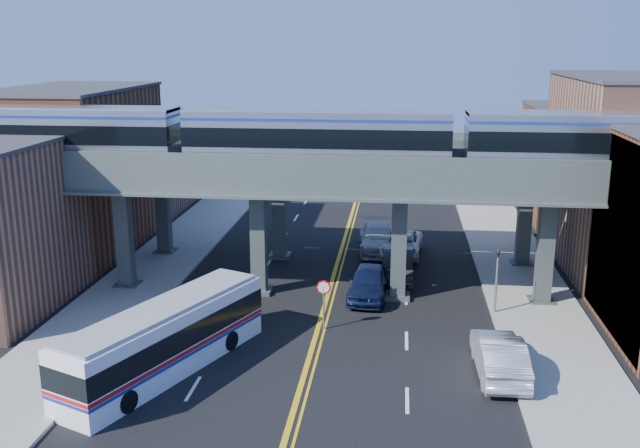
% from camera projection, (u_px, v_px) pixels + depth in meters
% --- Properties ---
extents(ground, '(120.00, 120.00, 0.00)m').
position_uv_depth(ground, '(310.00, 354.00, 33.47)').
color(ground, black).
rests_on(ground, ground).
extents(sidewalk_west, '(5.00, 70.00, 0.16)m').
position_uv_depth(sidewalk_west, '(148.00, 275.00, 44.32)').
color(sidewalk_west, gray).
rests_on(sidewalk_west, ground).
extents(sidewalk_east, '(5.00, 70.00, 0.16)m').
position_uv_depth(sidewalk_east, '(526.00, 290.00, 41.81)').
color(sidewalk_east, gray).
rests_on(sidewalk_east, ground).
extents(building_west_b, '(8.00, 14.00, 11.00)m').
position_uv_depth(building_west_b, '(75.00, 170.00, 49.50)').
color(building_west_b, brown).
rests_on(building_west_b, ground).
extents(building_west_c, '(8.00, 10.00, 8.00)m').
position_uv_depth(building_west_c, '(143.00, 161.00, 62.38)').
color(building_west_c, '#885A46').
rests_on(building_west_c, ground).
extents(building_east_b, '(8.00, 14.00, 12.00)m').
position_uv_depth(building_east_b, '(630.00, 174.00, 45.33)').
color(building_east_b, '#885A46').
rests_on(building_east_b, ground).
extents(building_east_c, '(8.00, 10.00, 9.00)m').
position_uv_depth(building_east_c, '(579.00, 163.00, 58.21)').
color(building_east_c, brown).
rests_on(building_east_c, ground).
extents(mural_panel, '(0.10, 9.50, 9.50)m').
position_uv_depth(mural_panel, '(618.00, 243.00, 34.53)').
color(mural_panel, '#29B2B5').
rests_on(mural_panel, ground).
extents(elevated_viaduct_near, '(52.00, 3.60, 7.40)m').
position_uv_depth(elevated_viaduct_near, '(328.00, 185.00, 39.54)').
color(elevated_viaduct_near, '#3A4343').
rests_on(elevated_viaduct_near, ground).
extents(elevated_viaduct_far, '(52.00, 3.60, 7.40)m').
position_uv_depth(elevated_viaduct_far, '(339.00, 164.00, 46.27)').
color(elevated_viaduct_far, '#3A4343').
rests_on(elevated_viaduct_far, ground).
extents(transit_train, '(44.96, 2.82, 3.28)m').
position_uv_depth(transit_train, '(317.00, 136.00, 38.92)').
color(transit_train, black).
rests_on(transit_train, elevated_viaduct_near).
extents(stop_sign, '(0.76, 0.09, 2.63)m').
position_uv_depth(stop_sign, '(324.00, 297.00, 35.88)').
color(stop_sign, slate).
rests_on(stop_sign, ground).
extents(traffic_signal, '(0.15, 0.18, 4.10)m').
position_uv_depth(traffic_signal, '(497.00, 274.00, 37.65)').
color(traffic_signal, slate).
rests_on(traffic_signal, ground).
extents(transit_bus, '(6.76, 11.38, 2.91)m').
position_uv_depth(transit_bus, '(166.00, 339.00, 31.42)').
color(transit_bus, white).
rests_on(transit_bus, ground).
extents(car_lane_a, '(2.49, 5.44, 1.81)m').
position_uv_depth(car_lane_a, '(369.00, 282.00, 40.56)').
color(car_lane_a, '#10193C').
rests_on(car_lane_a, ground).
extents(car_lane_b, '(1.88, 5.33, 1.75)m').
position_uv_depth(car_lane_b, '(398.00, 265.00, 43.77)').
color(car_lane_b, '#2B2B2D').
rests_on(car_lane_b, ground).
extents(car_lane_c, '(3.11, 5.84, 1.56)m').
position_uv_depth(car_lane_c, '(402.00, 244.00, 48.58)').
color(car_lane_c, white).
rests_on(car_lane_c, ground).
extents(car_lane_d, '(2.81, 6.22, 1.77)m').
position_uv_depth(car_lane_d, '(377.00, 238.00, 49.66)').
color(car_lane_d, '#B0B1B5').
rests_on(car_lane_d, ground).
extents(car_parked_curb, '(2.09, 5.58, 1.82)m').
position_uv_depth(car_parked_curb, '(499.00, 356.00, 31.16)').
color(car_parked_curb, '#B0B0B5').
rests_on(car_parked_curb, ground).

